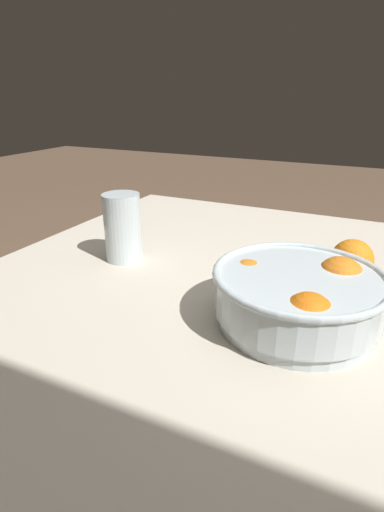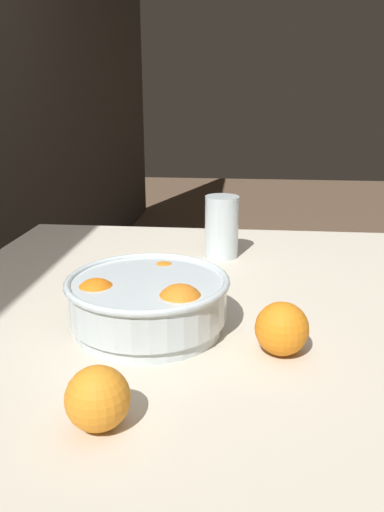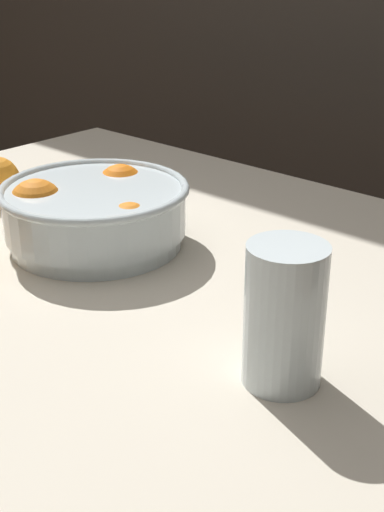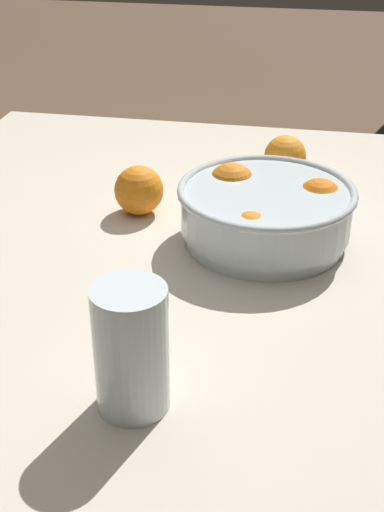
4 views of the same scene
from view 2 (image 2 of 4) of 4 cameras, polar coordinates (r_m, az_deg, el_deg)
dining_table at (r=0.95m, az=1.62°, el=-10.44°), size 1.21×1.12×0.73m
fruit_bowl at (r=0.85m, az=-5.03°, el=-5.12°), size 0.28×0.28×0.10m
juice_glass at (r=1.22m, az=3.40°, el=2.93°), size 0.08×0.08×0.15m
orange_loose_near_bowl at (r=0.78m, az=10.22°, el=-8.16°), size 0.08×0.08×0.08m
orange_loose_front at (r=0.63m, az=-10.72°, el=-15.70°), size 0.08×0.08×0.08m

